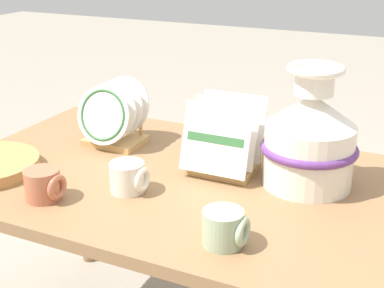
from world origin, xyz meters
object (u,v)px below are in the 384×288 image
object	(u,v)px
dish_rack_round_plates	(113,120)
mug_terracotta_glaze	(44,185)
dish_rack_square_plates	(224,147)
mug_sage_glaze	(225,228)
ceramic_vase	(310,137)
mug_cream_glaze	(129,177)

from	to	relation	value
dish_rack_round_plates	mug_terracotta_glaze	bearing A→B (deg)	-82.55
dish_rack_square_plates	mug_sage_glaze	xyz separation A→B (m)	(0.16, -0.39, -0.04)
ceramic_vase	dish_rack_square_plates	size ratio (longest dim) A/B	1.56
ceramic_vase	mug_terracotta_glaze	world-z (taller)	ceramic_vase
mug_sage_glaze	mug_terracotta_glaze	world-z (taller)	same
ceramic_vase	mug_sage_glaze	bearing A→B (deg)	-102.98
mug_cream_glaze	mug_sage_glaze	size ratio (longest dim) A/B	1.00
ceramic_vase	mug_cream_glaze	size ratio (longest dim) A/B	3.30
ceramic_vase	mug_sage_glaze	world-z (taller)	ceramic_vase
dish_rack_square_plates	mug_terracotta_glaze	world-z (taller)	dish_rack_square_plates
ceramic_vase	dish_rack_square_plates	distance (m)	0.26
mug_terracotta_glaze	mug_sage_glaze	bearing A→B (deg)	-0.59
ceramic_vase	mug_cream_glaze	xyz separation A→B (m)	(-0.44, -0.26, -0.10)
dish_rack_round_plates	mug_sage_glaze	xyz separation A→B (m)	(0.59, -0.43, -0.04)
ceramic_vase	dish_rack_square_plates	xyz separation A→B (m)	(-0.25, -0.02, -0.07)
dish_rack_square_plates	mug_sage_glaze	bearing A→B (deg)	-67.46
dish_rack_square_plates	mug_cream_glaze	size ratio (longest dim) A/B	2.12
dish_rack_round_plates	ceramic_vase	bearing A→B (deg)	-2.71
ceramic_vase	dish_rack_round_plates	xyz separation A→B (m)	(-0.68, 0.03, -0.06)
mug_sage_glaze	mug_cream_glaze	bearing A→B (deg)	157.42
mug_cream_glaze	mug_terracotta_glaze	distance (m)	0.23
dish_rack_round_plates	mug_terracotta_glaze	distance (m)	0.43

